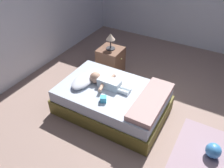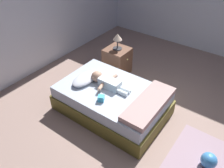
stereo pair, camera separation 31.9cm
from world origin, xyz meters
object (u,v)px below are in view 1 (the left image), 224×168
object	(u,v)px
pillow	(84,80)
toothbrush	(104,77)
baby	(105,82)
bed	(112,100)
toy_ball	(213,151)
nightstand	(111,61)
toy_block	(103,99)
lamp	(111,39)

from	to	relation	value
pillow	toothbrush	world-z (taller)	pillow
pillow	baby	size ratio (longest dim) A/B	0.75
bed	baby	bearing A→B (deg)	78.42
bed	toy_ball	xyz separation A→B (m)	(-0.10, -1.62, -0.11)
nightstand	toy_block	world-z (taller)	same
bed	toy_block	bearing A→B (deg)	-173.97
bed	lamp	size ratio (longest dim) A/B	5.40
bed	toy_block	xyz separation A→B (m)	(-0.31, -0.03, 0.28)
toothbrush	nightstand	xyz separation A→B (m)	(0.76, 0.32, -0.19)
toy_ball	toy_block	world-z (taller)	toy_block
bed	nightstand	xyz separation A→B (m)	(0.98, 0.59, 0.05)
nightstand	toy_block	bearing A→B (deg)	-154.31
toothbrush	toy_block	xyz separation A→B (m)	(-0.53, -0.30, 0.04)
toothbrush	lamp	xyz separation A→B (m)	(0.76, 0.32, 0.30)
lamp	toy_ball	size ratio (longest dim) A/B	1.53
baby	nightstand	size ratio (longest dim) A/B	1.29
bed	toy_block	size ratio (longest dim) A/B	14.29
baby	toy_block	size ratio (longest dim) A/B	5.86
baby	lamp	world-z (taller)	lamp
lamp	toy_ball	bearing A→B (deg)	-116.03
pillow	toy_ball	size ratio (longest dim) A/B	2.54
baby	toy_ball	bearing A→B (deg)	-94.17
pillow	nightstand	size ratio (longest dim) A/B	0.96
pillow	baby	bearing A→B (deg)	-71.71
toy_ball	toy_block	size ratio (longest dim) A/B	1.73
baby	lamp	xyz separation A→B (m)	(0.95, 0.45, 0.23)
toy_block	pillow	bearing A→B (deg)	65.71
lamp	toy_block	distance (m)	1.46
baby	toy_ball	xyz separation A→B (m)	(-0.13, -1.76, -0.42)
pillow	nightstand	world-z (taller)	pillow
bed	pillow	distance (m)	0.56
toy_ball	toy_block	distance (m)	1.65
nightstand	toy_ball	xyz separation A→B (m)	(-1.08, -2.21, -0.16)
baby	pillow	bearing A→B (deg)	108.29
lamp	pillow	bearing A→B (deg)	-173.92
pillow	toy_block	xyz separation A→B (m)	(-0.23, -0.51, -0.01)
pillow	baby	xyz separation A→B (m)	(0.11, -0.34, 0.02)
nightstand	lamp	xyz separation A→B (m)	(0.00, 0.00, 0.49)
bed	lamp	distance (m)	1.26
nightstand	lamp	world-z (taller)	lamp
toothbrush	toy_ball	bearing A→B (deg)	-99.43
baby	nightstand	distance (m)	1.08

